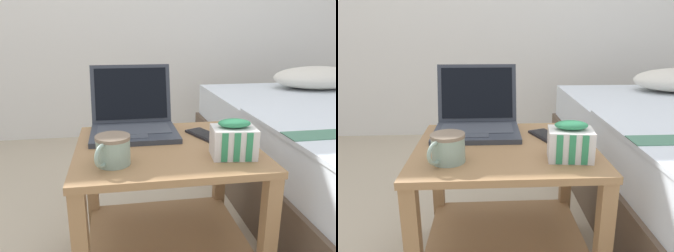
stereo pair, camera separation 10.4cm
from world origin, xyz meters
The scene contains 5 objects.
bedside_table centered at (0.00, 0.00, 0.30)m, with size 0.60×0.53×0.47m.
laptop centered at (-0.10, 0.17, 0.52)m, with size 0.31×0.29×0.24m.
mug_front_left centered at (-0.17, -0.13, 0.52)m, with size 0.10×0.13×0.09m.
snack_bag centered at (0.19, -0.13, 0.52)m, with size 0.14×0.11×0.12m.
cell_phone centered at (0.15, 0.08, 0.48)m, with size 0.12×0.17×0.01m.
Camera 2 is at (-0.06, -1.03, 0.85)m, focal length 35.00 mm.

